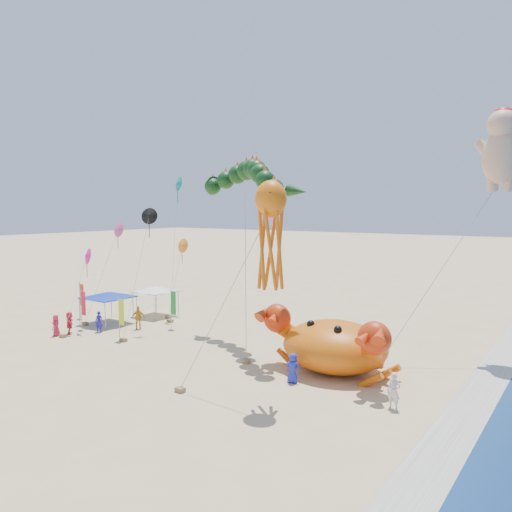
{
  "coord_description": "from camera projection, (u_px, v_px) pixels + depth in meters",
  "views": [
    {
      "loc": [
        16.8,
        -25.03,
        9.64
      ],
      "look_at": [
        -2.0,
        2.0,
        6.5
      ],
      "focal_mm": 35.0,
      "sensor_mm": 36.0,
      "label": 1
    }
  ],
  "objects": [
    {
      "name": "ground",
      "position": [
        264.0,
        364.0,
        30.92
      ],
      "size": [
        320.0,
        320.0,
        0.0
      ],
      "primitive_type": "plane",
      "color": "#D1B784",
      "rests_on": "ground"
    },
    {
      "name": "foam_strip",
      "position": [
        470.0,
        408.0,
        24.1
      ],
      "size": [
        320.0,
        320.0,
        0.0
      ],
      "primitive_type": "plane",
      "color": "silver",
      "rests_on": "ground"
    },
    {
      "name": "crab_inflatable",
      "position": [
        334.0,
        344.0,
        29.33
      ],
      "size": [
        8.65,
        6.26,
        3.79
      ],
      "color": "#D85D0B",
      "rests_on": "ground"
    },
    {
      "name": "dragon_kite",
      "position": [
        243.0,
        184.0,
        34.69
      ],
      "size": [
        11.93,
        7.05,
        12.67
      ],
      "color": "black",
      "rests_on": "ground"
    },
    {
      "name": "cherub_kite",
      "position": [
        502.0,
        147.0,
        31.4
      ],
      "size": [
        6.7,
        7.72,
        15.97
      ],
      "color": "#EAB98F",
      "rests_on": "ground"
    },
    {
      "name": "octopus_kite",
      "position": [
        270.0,
        227.0,
        24.44
      ],
      "size": [
        5.49,
        2.78,
        11.03
      ],
      "color": "orange",
      "rests_on": "ground"
    },
    {
      "name": "canopy_blue",
      "position": [
        108.0,
        295.0,
        41.74
      ],
      "size": [
        3.87,
        3.87,
        2.71
      ],
      "color": "gray",
      "rests_on": "ground"
    },
    {
      "name": "canopy_white",
      "position": [
        156.0,
        289.0,
        44.73
      ],
      "size": [
        3.38,
        3.38,
        2.71
      ],
      "color": "gray",
      "rests_on": "ground"
    },
    {
      "name": "feather_flags",
      "position": [
        114.0,
        304.0,
        39.92
      ],
      "size": [
        9.87,
        4.84,
        3.2
      ],
      "color": "gray",
      "rests_on": "ground"
    },
    {
      "name": "beachgoers",
      "position": [
        137.0,
        333.0,
        35.34
      ],
      "size": [
        26.68,
        6.03,
        1.87
      ],
      "color": "gold",
      "rests_on": "ground"
    },
    {
      "name": "small_kites",
      "position": [
        142.0,
        236.0,
        41.85
      ],
      "size": [
        7.52,
        12.31,
        12.48
      ],
      "color": "orange",
      "rests_on": "ground"
    }
  ]
}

